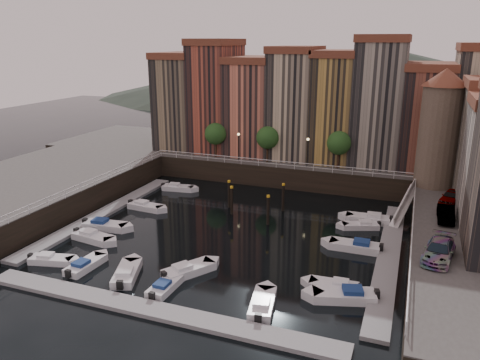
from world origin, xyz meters
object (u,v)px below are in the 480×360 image
at_px(boat_left_2, 105,225).
at_px(corner_tower, 440,127).
at_px(mooring_pilings, 253,201).
at_px(car_b, 446,215).
at_px(gangway, 405,203).
at_px(boat_left_1, 92,237).
at_px(car_c, 439,252).
at_px(car_a, 451,197).
at_px(boat_left_0, 51,260).

bearing_deg(boat_left_2, corner_tower, 23.48).
xyz_separation_m(corner_tower, mooring_pilings, (-19.69, -9.14, -8.54)).
height_order(corner_tower, boat_left_2, corner_tower).
bearing_deg(car_b, gangway, 116.28).
height_order(boat_left_1, car_c, car_c).
distance_m(car_a, car_c, 14.95).
relative_size(boat_left_1, boat_left_2, 0.96).
bearing_deg(boat_left_0, car_a, 17.87).
height_order(car_a, car_c, car_c).
relative_size(corner_tower, car_a, 3.27).
bearing_deg(car_b, corner_tower, 93.41).
xyz_separation_m(corner_tower, car_c, (0.07, -21.07, -6.45)).
bearing_deg(car_c, mooring_pilings, 158.86).
bearing_deg(car_a, car_b, -78.37).
distance_m(boat_left_0, car_b, 37.53).
xyz_separation_m(boat_left_0, car_c, (33.02, 6.65, 3.42)).
distance_m(boat_left_1, car_b, 35.17).
distance_m(corner_tower, car_a, 9.12).
distance_m(gangway, car_a, 5.21).
height_order(gangway, car_c, car_c).
bearing_deg(boat_left_0, mooring_pilings, 40.50).
distance_m(car_b, car_c, 9.20).
xyz_separation_m(gangway, car_c, (2.97, -16.57, 1.83)).
relative_size(gangway, boat_left_0, 1.91).
bearing_deg(boat_left_2, mooring_pilings, 29.90).
height_order(corner_tower, mooring_pilings, corner_tower).
height_order(mooring_pilings, car_b, car_b).
bearing_deg(boat_left_0, gangway, 23.71).
relative_size(boat_left_2, car_c, 1.01).
relative_size(boat_left_1, car_a, 1.18).
distance_m(corner_tower, car_b, 13.60).
relative_size(car_a, car_c, 0.82).
bearing_deg(car_a, mooring_pilings, -152.83).
distance_m(boat_left_1, boat_left_2, 3.13).
relative_size(boat_left_2, car_a, 1.24).
bearing_deg(corner_tower, car_a, -74.77).
relative_size(mooring_pilings, car_a, 1.63).
relative_size(gangway, mooring_pilings, 1.21).
bearing_deg(mooring_pilings, boat_left_2, -143.69).
relative_size(gangway, car_c, 1.61).
relative_size(mooring_pilings, car_b, 1.64).
bearing_deg(car_b, boat_left_2, -169.04).
bearing_deg(gangway, boat_left_2, -154.29).
xyz_separation_m(boat_left_0, car_b, (33.87, 15.81, 3.36)).
bearing_deg(car_a, boat_left_2, -140.35).
xyz_separation_m(mooring_pilings, boat_left_2, (-13.61, -10.00, -1.25)).
distance_m(boat_left_2, car_a, 37.45).
bearing_deg(boat_left_2, boat_left_0, -94.12).
xyz_separation_m(mooring_pilings, car_b, (20.60, -2.77, 2.04)).
xyz_separation_m(corner_tower, boat_left_0, (-32.96, -27.72, -9.86)).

